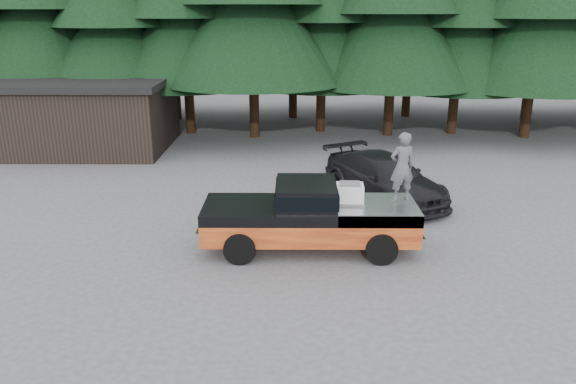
{
  "coord_description": "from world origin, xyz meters",
  "views": [
    {
      "loc": [
        0.91,
        -14.19,
        6.38
      ],
      "look_at": [
        0.83,
        0.0,
        1.72
      ],
      "focal_mm": 35.0,
      "sensor_mm": 36.0,
      "label": 1
    }
  ],
  "objects_px": {
    "utility_building": "(81,113)",
    "air_compressor": "(350,194)",
    "pickup_truck": "(309,226)",
    "parked_car": "(385,178)",
    "man_on_bed": "(402,167)"
  },
  "relations": [
    {
      "from": "parked_car",
      "to": "utility_building",
      "type": "bearing_deg",
      "value": 121.6
    },
    {
      "from": "pickup_truck",
      "to": "parked_car",
      "type": "distance_m",
      "value": 5.08
    },
    {
      "from": "pickup_truck",
      "to": "utility_building",
      "type": "xyz_separation_m",
      "value": [
        -10.42,
        11.79,
        1.0
      ]
    },
    {
      "from": "man_on_bed",
      "to": "utility_building",
      "type": "height_order",
      "value": "utility_building"
    },
    {
      "from": "air_compressor",
      "to": "parked_car",
      "type": "relative_size",
      "value": 0.14
    },
    {
      "from": "air_compressor",
      "to": "utility_building",
      "type": "xyz_separation_m",
      "value": [
        -11.5,
        11.75,
        0.09
      ]
    },
    {
      "from": "pickup_truck",
      "to": "parked_car",
      "type": "bearing_deg",
      "value": 57.28
    },
    {
      "from": "air_compressor",
      "to": "man_on_bed",
      "type": "xyz_separation_m",
      "value": [
        1.42,
        0.23,
        0.71
      ]
    },
    {
      "from": "parked_car",
      "to": "utility_building",
      "type": "xyz_separation_m",
      "value": [
        -13.16,
        7.52,
        0.89
      ]
    },
    {
      "from": "pickup_truck",
      "to": "parked_car",
      "type": "height_order",
      "value": "parked_car"
    },
    {
      "from": "man_on_bed",
      "to": "utility_building",
      "type": "relative_size",
      "value": 0.23
    },
    {
      "from": "air_compressor",
      "to": "pickup_truck",
      "type": "bearing_deg",
      "value": -175.09
    },
    {
      "from": "utility_building",
      "to": "air_compressor",
      "type": "bearing_deg",
      "value": -45.62
    },
    {
      "from": "pickup_truck",
      "to": "man_on_bed",
      "type": "relative_size",
      "value": 3.13
    },
    {
      "from": "man_on_bed",
      "to": "parked_car",
      "type": "height_order",
      "value": "man_on_bed"
    }
  ]
}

